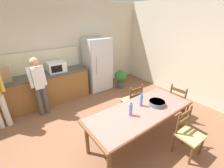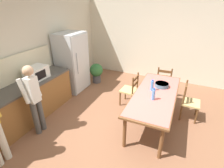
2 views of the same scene
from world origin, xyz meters
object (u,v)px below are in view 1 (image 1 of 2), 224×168
refrigerator (98,65)px  bottle_near_centre (131,109)px  bottle_off_centre (141,100)px  serving_bowl (157,103)px  chair_side_near_right (188,134)px  chair_side_far_right (132,101)px  person_at_counter (39,84)px  chair_head_end (179,102)px  microwave (56,67)px  potted_plant (121,77)px  paper_bag (5,75)px  dining_table (141,113)px

refrigerator → bottle_near_centre: bearing=-109.1°
bottle_off_centre → serving_bowl: bearing=-32.0°
serving_bowl → chair_side_near_right: bearing=-79.8°
chair_side_far_right → person_at_counter: 2.37m
chair_side_near_right → chair_head_end: bearing=40.5°
bottle_off_centre → person_at_counter: person_at_counter is taller
refrigerator → bottle_near_centre: refrigerator is taller
chair_head_end → person_at_counter: size_ratio=0.59×
microwave → chair_head_end: size_ratio=0.55×
refrigerator → potted_plant: (0.70, -0.43, -0.50)m
microwave → chair_side_far_right: (1.21, -1.96, -0.62)m
microwave → chair_head_end: microwave is taller
paper_bag → potted_plant: bearing=-7.6°
paper_bag → chair_head_end: 4.35m
chair_side_near_right → person_at_counter: bearing=123.2°
microwave → chair_head_end: bearing=-51.7°
refrigerator → serving_bowl: refrigerator is taller
refrigerator → person_at_counter: (-2.00, -0.50, -0.02)m
potted_plant → bottle_near_centre: bearing=-125.8°
microwave → chair_side_near_right: microwave is taller
dining_table → bottle_near_centre: bearing=-179.3°
chair_head_end → bottle_near_centre: bearing=85.7°
refrigerator → dining_table: 2.77m
dining_table → chair_side_far_right: chair_side_far_right is taller
dining_table → serving_bowl: serving_bowl is taller
chair_side_far_right → refrigerator: bearing=-91.6°
paper_bag → chair_side_near_right: paper_bag is taller
paper_bag → serving_bowl: (2.36, -2.75, -0.28)m
bottle_near_centre → chair_side_far_right: bearing=44.3°
paper_bag → person_at_counter: 0.84m
dining_table → bottle_near_centre: 0.34m
chair_side_near_right → paper_bag: bearing=126.6°
microwave → serving_bowl: 2.99m
dining_table → chair_side_near_right: (0.51, -0.73, -0.25)m
chair_side_near_right → chair_side_far_right: (-0.02, 1.47, 0.00)m
microwave → chair_head_end: (2.12, -2.69, -0.62)m
serving_bowl → dining_table: bearing=171.0°
person_at_counter → paper_bag: bearing=50.6°
paper_bag → dining_table: size_ratio=0.16×
dining_table → chair_head_end: bearing=0.6°
chair_head_end → potted_plant: chair_head_end is taller
dining_table → bottle_off_centre: 0.25m
refrigerator → chair_side_near_right: refrigerator is taller
chair_side_far_right → chair_head_end: bearing=144.7°
chair_head_end → person_at_counter: person_at_counter is taller
chair_side_near_right → chair_head_end: same height
person_at_counter → potted_plant: size_ratio=2.32×
microwave → person_at_counter: size_ratio=0.32×
chair_side_far_right → bottle_off_centre: bearing=62.3°
dining_table → potted_plant: size_ratio=3.34×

